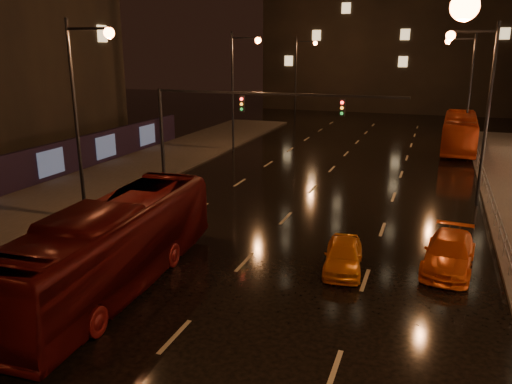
% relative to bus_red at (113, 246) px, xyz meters
% --- Properties ---
extents(ground, '(140.00, 140.00, 0.00)m').
position_rel_bus_red_xyz_m(ground, '(3.70, 13.78, -1.65)').
color(ground, black).
rests_on(ground, ground).
extents(sidewalk_left, '(7.00, 70.00, 0.15)m').
position_rel_bus_red_xyz_m(sidewalk_left, '(-9.80, 8.78, -1.57)').
color(sidewalk_left, '#38332D').
rests_on(sidewalk_left, ground).
extents(traffic_signal, '(15.31, 0.32, 6.20)m').
position_rel_bus_red_xyz_m(traffic_signal, '(-1.36, 13.78, 3.09)').
color(traffic_signal, black).
rests_on(traffic_signal, ground).
extents(railing_right, '(0.05, 56.00, 1.00)m').
position_rel_bus_red_xyz_m(railing_right, '(13.90, 11.78, -0.75)').
color(railing_right, '#99999E').
rests_on(railing_right, sidewalk_right).
extents(bus_red, '(3.53, 11.97, 3.29)m').
position_rel_bus_red_xyz_m(bus_red, '(0.00, 0.00, 0.00)').
color(bus_red, '#4E0B0B').
rests_on(bus_red, ground).
extents(bus_curb, '(2.99, 11.46, 3.17)m').
position_rel_bus_red_xyz_m(bus_curb, '(12.70, 32.87, -0.06)').
color(bus_curb, '#AC3311').
rests_on(bus_curb, ground).
extents(taxi_near, '(1.92, 3.81, 1.24)m').
position_rel_bus_red_xyz_m(taxi_near, '(7.70, 4.45, -1.02)').
color(taxi_near, orange).
rests_on(taxi_near, ground).
extents(taxi_far, '(2.30, 4.72, 1.32)m').
position_rel_bus_red_xyz_m(taxi_far, '(11.70, 6.03, -0.98)').
color(taxi_far, '#E65C15').
rests_on(taxi_far, ground).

